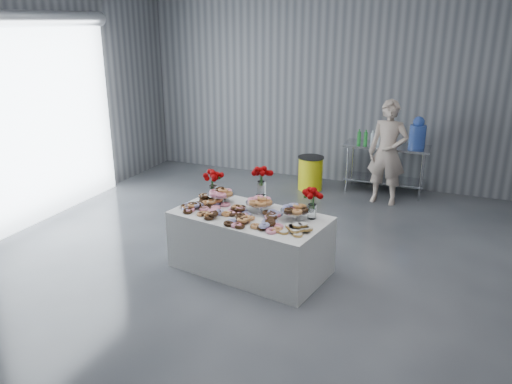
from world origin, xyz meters
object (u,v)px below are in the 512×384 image
Objects in this scene: display_table at (250,242)px; trash_barrel at (310,173)px; prep_table at (386,160)px; water_jug at (418,134)px; person at (388,153)px.

trash_barrel is at bearing 93.42° from display_table.
display_table is at bearing -106.69° from prep_table.
water_jug is 0.88× the size of trash_barrel.
water_jug is 2.03m from trash_barrel.
water_jug is 0.31× the size of person.
water_jug is 0.72m from person.
prep_table is at bearing 180.00° from water_jug.
water_jug is at bearing 66.54° from display_table.
prep_table reaches higher than display_table.
person reaches higher than water_jug.
trash_barrel is at bearing -165.82° from prep_table.
display_table is at bearing -105.18° from person.
display_table is 4.13m from water_jug.
prep_table is at bearing 14.18° from trash_barrel.
display_table reaches higher than trash_barrel.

